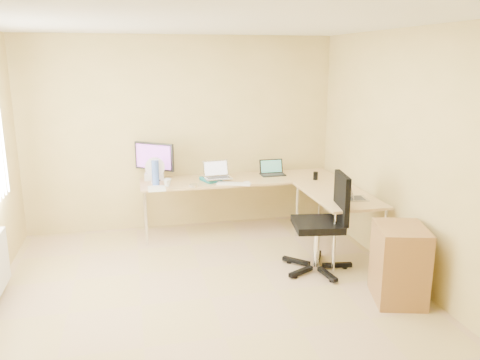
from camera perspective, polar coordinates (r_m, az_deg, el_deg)
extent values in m
plane|color=tan|center=(4.93, -3.47, -13.64)|extent=(4.50, 4.50, 0.00)
plane|color=white|center=(4.38, -4.00, 18.07)|extent=(4.50, 4.50, 0.00)
plane|color=#D8BC75|center=(6.68, -6.85, 5.42)|extent=(4.50, 0.00, 4.50)
plane|color=#D8BC75|center=(2.39, 5.18, -10.47)|extent=(4.50, 0.00, 4.50)
plane|color=#D8BC75|center=(5.23, 19.63, 2.32)|extent=(0.00, 4.50, 4.50)
cube|color=tan|center=(6.61, 0.03, -2.88)|extent=(2.65, 0.70, 0.73)
cube|color=tan|center=(6.01, 11.34, -4.92)|extent=(0.70, 1.30, 0.73)
cube|color=black|center=(6.51, -10.02, 2.21)|extent=(0.58, 0.50, 0.50)
cube|color=#115959|center=(6.38, -3.44, 0.07)|extent=(0.28, 0.32, 0.04)
cube|color=silver|center=(6.32, -2.65, 1.18)|extent=(0.37, 0.30, 0.22)
cube|color=black|center=(6.69, 3.88, 1.46)|extent=(0.34, 0.25, 0.21)
cube|color=white|center=(6.20, -0.73, -0.43)|extent=(0.45, 0.29, 0.02)
ellipsoid|color=silver|center=(6.24, 0.78, -0.26)|extent=(0.10, 0.07, 0.03)
imported|color=beige|center=(6.18, -8.53, -0.28)|extent=(0.12, 0.12, 0.10)
cylinder|color=white|center=(6.11, -5.42, -0.65)|extent=(0.16, 0.16, 0.03)
cylinder|color=#4464BB|center=(6.23, -9.91, 0.84)|extent=(0.12, 0.12, 0.32)
cube|color=white|center=(6.08, -9.74, -1.00)|extent=(0.22, 0.31, 0.01)
cube|color=white|center=(6.55, -10.02, 0.46)|extent=(0.27, 0.21, 0.09)
cylinder|color=white|center=(6.32, -9.95, 1.00)|extent=(0.26, 0.26, 0.32)
cylinder|color=black|center=(6.51, 8.86, 0.49)|extent=(0.07, 0.07, 0.11)
cube|color=#AEAEBF|center=(5.69, 13.52, -1.27)|extent=(0.31, 0.26, 0.19)
cube|color=black|center=(5.40, 9.07, -5.49)|extent=(0.76, 0.76, 1.10)
cube|color=olive|center=(4.99, 18.18, -9.46)|extent=(0.58, 0.66, 0.77)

